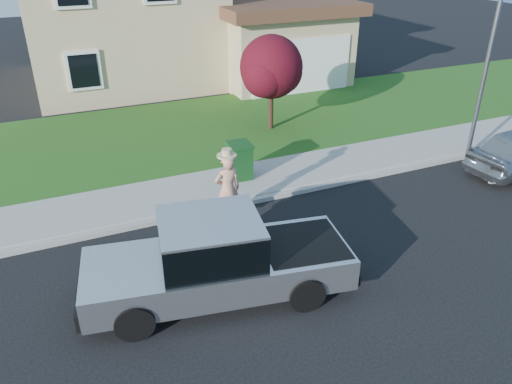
# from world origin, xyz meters

# --- Properties ---
(ground) EXTENTS (80.00, 80.00, 0.00)m
(ground) POSITION_xyz_m (0.00, 0.00, 0.00)
(ground) COLOR black
(ground) RESTS_ON ground
(curb) EXTENTS (40.00, 0.20, 0.12)m
(curb) POSITION_xyz_m (1.00, 2.90, 0.06)
(curb) COLOR gray
(curb) RESTS_ON ground
(sidewalk) EXTENTS (40.00, 2.00, 0.15)m
(sidewalk) POSITION_xyz_m (1.00, 4.00, 0.07)
(sidewalk) COLOR gray
(sidewalk) RESTS_ON ground
(lawn) EXTENTS (40.00, 7.00, 0.10)m
(lawn) POSITION_xyz_m (1.00, 8.50, 0.05)
(lawn) COLOR #154914
(lawn) RESTS_ON ground
(house) EXTENTS (14.00, 11.30, 6.85)m
(house) POSITION_xyz_m (1.31, 16.38, 3.17)
(house) COLOR tan
(house) RESTS_ON ground
(pickup_truck) EXTENTS (5.43, 2.60, 1.71)m
(pickup_truck) POSITION_xyz_m (-1.36, -0.25, 0.80)
(pickup_truck) COLOR black
(pickup_truck) RESTS_ON ground
(woman) EXTENTS (0.65, 0.47, 1.92)m
(woman) POSITION_xyz_m (-0.17, 2.29, 0.91)
(woman) COLOR tan
(woman) RESTS_ON ground
(ornamental_tree) EXTENTS (2.38, 2.14, 3.26)m
(ornamental_tree) POSITION_xyz_m (3.47, 7.56, 2.18)
(ornamental_tree) COLOR black
(ornamental_tree) RESTS_ON lawn
(trash_bin) EXTENTS (0.66, 0.75, 1.02)m
(trash_bin) POSITION_xyz_m (0.91, 4.19, 0.67)
(trash_bin) COLOR #103C15
(trash_bin) RESTS_ON sidewalk
(street_lamp) EXTENTS (0.32, 0.71, 5.40)m
(street_lamp) POSITION_xyz_m (7.98, 2.69, 3.08)
(street_lamp) COLOR slate
(street_lamp) RESTS_ON ground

